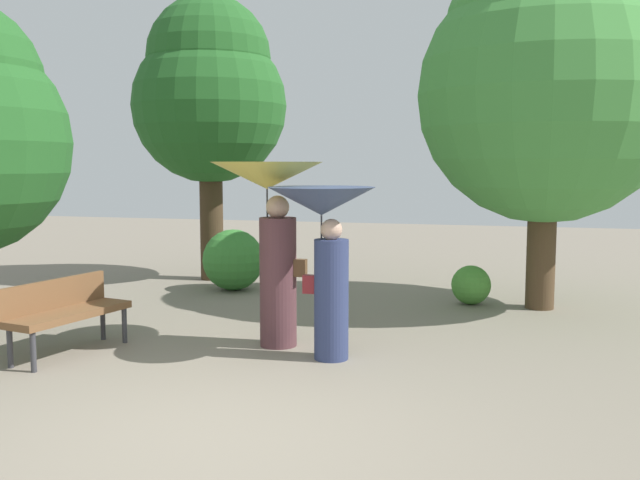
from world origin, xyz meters
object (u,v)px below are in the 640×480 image
person_right (325,232)px  tree_near_left (209,91)px  person_left (271,213)px  tree_near_right (547,76)px  park_bench (65,309)px

person_right → tree_near_left: 6.07m
person_left → tree_near_left: (-2.64, 4.24, 1.86)m
person_right → tree_near_right: 4.63m
park_bench → person_left: bearing=-53.9°
person_right → park_bench: size_ratio=1.20×
person_right → tree_near_left: bearing=38.5°
person_right → tree_near_right: tree_near_right is taller
tree_near_left → park_bench: bearing=-84.2°
person_left → tree_near_right: size_ratio=0.40×
person_right → tree_near_right: (2.37, 3.44, 1.98)m
park_bench → tree_near_left: size_ratio=0.31×
person_right → tree_near_left: (-3.38, 4.62, 2.03)m
person_left → tree_near_left: 5.33m
person_left → tree_near_right: 4.72m
person_left → park_bench: size_ratio=1.37×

